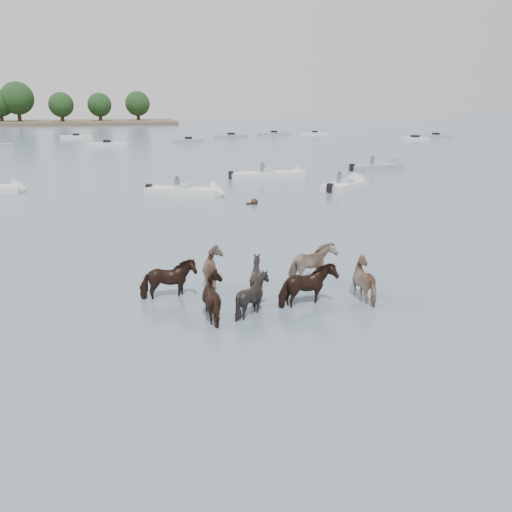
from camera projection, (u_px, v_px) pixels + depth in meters
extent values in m
plane|color=slate|center=(236.00, 321.00, 14.73)|extent=(400.00, 400.00, 0.00)
imported|color=black|center=(168.00, 282.00, 16.32)|extent=(1.79, 0.96, 1.44)
imported|color=gray|center=(217.00, 272.00, 17.28)|extent=(1.69, 1.81, 1.47)
imported|color=black|center=(256.00, 281.00, 16.37)|extent=(1.74, 1.70, 1.45)
imported|color=#9D836A|center=(312.00, 265.00, 17.92)|extent=(1.93, 1.47, 1.48)
imported|color=black|center=(218.00, 300.00, 14.90)|extent=(1.71, 1.79, 1.40)
imported|color=black|center=(253.00, 297.00, 15.14)|extent=(1.24, 1.11, 1.36)
imported|color=black|center=(307.00, 288.00, 15.71)|extent=(1.89, 1.21, 1.48)
imported|color=#7E6555|center=(369.00, 282.00, 16.38)|extent=(1.70, 1.79, 1.41)
sphere|color=black|center=(254.00, 202.00, 31.71)|extent=(0.44, 0.44, 0.44)
cube|color=black|center=(250.00, 204.00, 31.69)|extent=(0.50, 0.22, 0.18)
cone|color=silver|center=(21.00, 189.00, 36.02)|extent=(0.93, 1.62, 1.60)
cube|color=silver|center=(184.00, 192.00, 34.83)|extent=(5.08, 3.59, 0.55)
cone|color=silver|center=(219.00, 194.00, 34.29)|extent=(1.51, 1.83, 1.60)
cube|color=#99ADB7|center=(183.00, 187.00, 34.73)|extent=(1.21, 1.36, 0.35)
cube|color=black|center=(149.00, 188.00, 35.33)|extent=(0.47, 0.47, 0.60)
cylinder|color=#595966|center=(177.00, 184.00, 34.59)|extent=(0.36, 0.36, 0.70)
sphere|color=#595966|center=(177.00, 177.00, 34.47)|extent=(0.24, 0.24, 0.24)
cube|color=silver|center=(267.00, 175.00, 42.90)|extent=(6.15, 2.03, 0.55)
cone|color=silver|center=(302.00, 174.00, 43.75)|extent=(1.01, 1.66, 1.60)
cube|color=#99ADB7|center=(267.00, 171.00, 42.80)|extent=(0.88, 1.17, 0.35)
cube|color=black|center=(231.00, 175.00, 42.01)|extent=(0.37, 0.37, 0.60)
cylinder|color=#595966|center=(262.00, 169.00, 42.66)|extent=(0.36, 0.36, 0.70)
sphere|color=#595966|center=(262.00, 163.00, 42.54)|extent=(0.24, 0.24, 0.24)
cube|color=silver|center=(344.00, 186.00, 37.25)|extent=(4.20, 3.91, 0.55)
cone|color=silver|center=(358.00, 183.00, 38.85)|extent=(1.72, 1.80, 1.60)
cube|color=#99ADB7|center=(345.00, 181.00, 37.15)|extent=(1.34, 1.37, 0.35)
cube|color=black|center=(330.00, 188.00, 35.60)|extent=(0.49, 0.49, 0.60)
cylinder|color=#595966|center=(339.00, 179.00, 37.01)|extent=(0.36, 0.36, 0.70)
sphere|color=#595966|center=(340.00, 172.00, 36.88)|extent=(0.24, 0.24, 0.24)
cube|color=gray|center=(376.00, 167.00, 48.21)|extent=(5.55, 2.75, 0.55)
cone|color=gray|center=(399.00, 166.00, 49.32)|extent=(1.24, 1.76, 1.60)
cube|color=#99ADB7|center=(376.00, 164.00, 48.11)|extent=(1.03, 1.27, 0.35)
cube|color=black|center=(352.00, 167.00, 47.05)|extent=(0.42, 0.42, 0.60)
cylinder|color=#595966|center=(372.00, 161.00, 47.97)|extent=(0.36, 0.36, 0.70)
sphere|color=#595966|center=(373.00, 156.00, 47.84)|extent=(0.24, 0.24, 0.24)
cube|color=silver|center=(76.00, 137.00, 90.60)|extent=(5.39, 2.34, 0.60)
cube|color=black|center=(76.00, 135.00, 90.49)|extent=(1.15, 1.15, 0.50)
cube|color=silver|center=(107.00, 144.00, 74.65)|extent=(5.45, 1.65, 0.60)
cube|color=black|center=(107.00, 142.00, 74.54)|extent=(1.03, 1.03, 0.50)
cube|color=gray|center=(188.00, 141.00, 81.75)|extent=(4.72, 2.04, 0.60)
cube|color=black|center=(188.00, 138.00, 81.64)|extent=(1.11, 1.11, 0.50)
cube|color=gray|center=(231.00, 136.00, 92.86)|extent=(6.02, 3.39, 0.60)
cube|color=black|center=(231.00, 134.00, 92.75)|extent=(1.28, 1.28, 0.50)
cube|color=gray|center=(274.00, 134.00, 99.71)|extent=(5.94, 2.02, 0.60)
cube|color=black|center=(274.00, 132.00, 99.60)|extent=(1.09, 1.09, 0.50)
cube|color=silver|center=(315.00, 134.00, 99.52)|extent=(5.26, 3.27, 0.60)
cube|color=black|center=(315.00, 132.00, 99.41)|extent=(1.30, 1.30, 0.50)
cube|color=silver|center=(415.00, 139.00, 85.91)|extent=(4.61, 2.14, 0.60)
cube|color=black|center=(415.00, 137.00, 85.81)|extent=(1.14, 1.14, 0.50)
cube|color=gray|center=(436.00, 136.00, 92.84)|extent=(5.96, 1.76, 0.60)
cube|color=black|center=(436.00, 134.00, 92.74)|extent=(1.04, 1.04, 0.50)
cylinder|color=#382619|center=(2.00, 119.00, 145.15)|extent=(1.00, 1.00, 3.23)
sphere|color=black|center=(0.00, 103.00, 143.98)|extent=(7.18, 7.18, 7.18)
cylinder|color=#382619|center=(20.00, 118.00, 145.89)|extent=(1.00, 1.00, 3.94)
sphere|color=black|center=(17.00, 98.00, 144.46)|extent=(8.76, 8.76, 8.76)
cylinder|color=#382619|center=(63.00, 120.00, 145.27)|extent=(1.00, 1.00, 3.00)
sphere|color=black|center=(61.00, 105.00, 144.18)|extent=(6.66, 6.66, 6.66)
cylinder|color=#382619|center=(101.00, 119.00, 151.12)|extent=(1.00, 1.00, 2.98)
sphere|color=black|center=(99.00, 105.00, 150.04)|extent=(6.61, 6.61, 6.61)
cylinder|color=#382619|center=(138.00, 118.00, 154.95)|extent=(1.00, 1.00, 3.15)
sphere|color=black|center=(138.00, 104.00, 153.81)|extent=(7.00, 7.00, 7.00)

